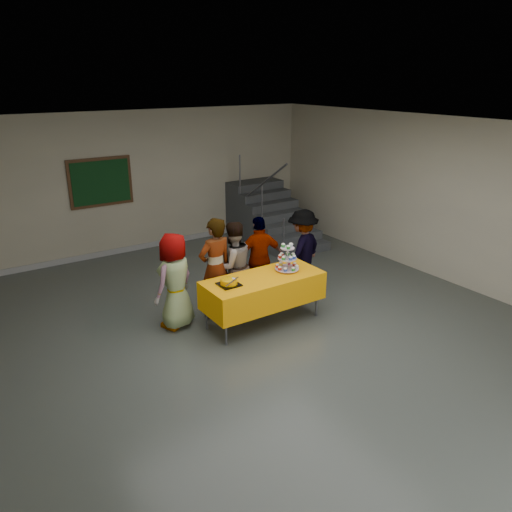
# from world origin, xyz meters

# --- Properties ---
(room_shell) EXTENTS (10.00, 10.04, 3.02)m
(room_shell) POSITION_xyz_m (0.00, 0.02, 2.13)
(room_shell) COLOR #4C514C
(room_shell) RESTS_ON ground
(bake_table) EXTENTS (1.88, 0.78, 0.77)m
(bake_table) POSITION_xyz_m (0.15, 0.58, 0.56)
(bake_table) COLOR #595960
(bake_table) RESTS_ON ground
(cupcake_stand) EXTENTS (0.38, 0.38, 0.44)m
(cupcake_stand) POSITION_xyz_m (0.62, 0.61, 0.94)
(cupcake_stand) COLOR silver
(cupcake_stand) RESTS_ON bake_table
(bear_cake) EXTENTS (0.32, 0.36, 0.12)m
(bear_cake) POSITION_xyz_m (-0.45, 0.61, 0.83)
(bear_cake) COLOR black
(bear_cake) RESTS_ON bake_table
(schoolchild_a) EXTENTS (0.86, 0.74, 1.50)m
(schoolchild_a) POSITION_xyz_m (-1.02, 1.23, 0.75)
(schoolchild_a) COLOR slate
(schoolchild_a) RESTS_ON ground
(schoolchild_b) EXTENTS (0.63, 0.45, 1.64)m
(schoolchild_b) POSITION_xyz_m (-0.34, 1.20, 0.82)
(schoolchild_b) COLOR slate
(schoolchild_b) RESTS_ON ground
(schoolchild_c) EXTENTS (0.73, 0.58, 1.49)m
(schoolchild_c) POSITION_xyz_m (0.04, 1.30, 0.74)
(schoolchild_c) COLOR slate
(schoolchild_c) RESTS_ON ground
(schoolchild_d) EXTENTS (0.92, 0.55, 1.47)m
(schoolchild_d) POSITION_xyz_m (0.61, 1.36, 0.73)
(schoolchild_d) COLOR slate
(schoolchild_d) RESTS_ON ground
(schoolchild_e) EXTENTS (1.09, 0.85, 1.48)m
(schoolchild_e) POSITION_xyz_m (1.48, 1.30, 0.74)
(schoolchild_e) COLOR slate
(schoolchild_e) RESTS_ON ground
(staircase) EXTENTS (1.30, 2.40, 2.04)m
(staircase) POSITION_xyz_m (2.70, 4.13, 0.49)
(staircase) COLOR #424447
(staircase) RESTS_ON ground
(noticeboard) EXTENTS (1.30, 0.05, 1.00)m
(noticeboard) POSITION_xyz_m (-0.90, 4.96, 1.60)
(noticeboard) COLOR #472B16
(noticeboard) RESTS_ON ground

